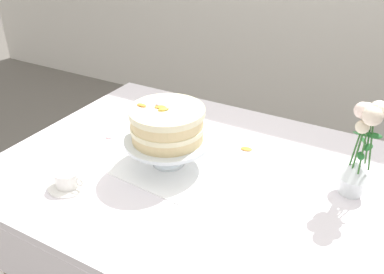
{
  "coord_description": "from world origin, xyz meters",
  "views": [
    {
      "loc": [
        0.48,
        -0.97,
        1.5
      ],
      "look_at": [
        -0.05,
        -0.01,
        0.86
      ],
      "focal_mm": 37.15,
      "sensor_mm": 36.0,
      "label": 1
    }
  ],
  "objects_px": {
    "cake_stand": "(168,143)",
    "teacup": "(68,180)",
    "flower_vase": "(361,149)",
    "layer_cake": "(167,124)",
    "dining_table": "(204,196)"
  },
  "relations": [
    {
      "from": "cake_stand",
      "to": "teacup",
      "type": "height_order",
      "value": "cake_stand"
    },
    {
      "from": "flower_vase",
      "to": "teacup",
      "type": "distance_m",
      "value": 0.89
    },
    {
      "from": "layer_cake",
      "to": "cake_stand",
      "type": "bearing_deg",
      "value": 15.58
    },
    {
      "from": "dining_table",
      "to": "cake_stand",
      "type": "bearing_deg",
      "value": -178.75
    },
    {
      "from": "layer_cake",
      "to": "teacup",
      "type": "relative_size",
      "value": 1.88
    },
    {
      "from": "flower_vase",
      "to": "teacup",
      "type": "relative_size",
      "value": 2.35
    },
    {
      "from": "layer_cake",
      "to": "flower_vase",
      "type": "distance_m",
      "value": 0.59
    },
    {
      "from": "cake_stand",
      "to": "flower_vase",
      "type": "relative_size",
      "value": 0.95
    },
    {
      "from": "layer_cake",
      "to": "flower_vase",
      "type": "xyz_separation_m",
      "value": [
        0.57,
        0.14,
        0.0
      ]
    },
    {
      "from": "dining_table",
      "to": "flower_vase",
      "type": "relative_size",
      "value": 4.58
    },
    {
      "from": "flower_vase",
      "to": "teacup",
      "type": "xyz_separation_m",
      "value": [
        -0.78,
        -0.4,
        -0.13
      ]
    },
    {
      "from": "cake_stand",
      "to": "teacup",
      "type": "bearing_deg",
      "value": -128.34
    },
    {
      "from": "flower_vase",
      "to": "cake_stand",
      "type": "bearing_deg",
      "value": -166.11
    },
    {
      "from": "dining_table",
      "to": "cake_stand",
      "type": "height_order",
      "value": "cake_stand"
    },
    {
      "from": "cake_stand",
      "to": "layer_cake",
      "type": "xyz_separation_m",
      "value": [
        -0.0,
        -0.0,
        0.07
      ]
    }
  ]
}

